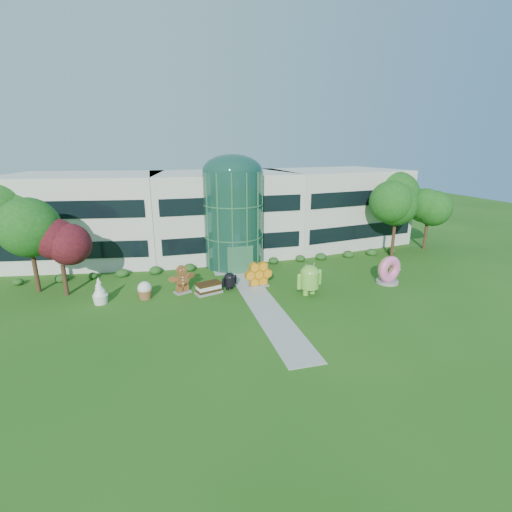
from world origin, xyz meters
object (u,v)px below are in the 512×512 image
object	(u,v)px
donut	(388,269)
gingerbread	(182,279)
android_green	(310,277)
android_black	(229,280)

from	to	relation	value
donut	gingerbread	distance (m)	18.66
android_green	gingerbread	bearing A→B (deg)	145.79
android_green	donut	world-z (taller)	android_green
android_green	android_black	size ratio (longest dim) A/B	1.69
android_green	android_black	bearing A→B (deg)	138.54
android_black	gingerbread	distance (m)	4.10
android_green	android_black	distance (m)	6.99
android_green	donut	size ratio (longest dim) A/B	1.16
donut	gingerbread	xyz separation A→B (m)	(-18.47, 2.67, -0.07)
android_green	donut	distance (m)	8.10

